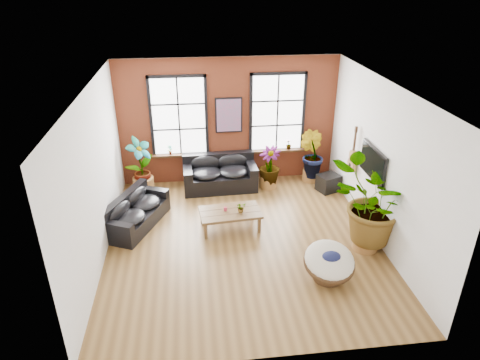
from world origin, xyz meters
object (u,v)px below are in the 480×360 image
Objects in this scene: sofa_left at (135,212)px; coffee_table at (230,213)px; sofa_back at (220,174)px; papasan_chair at (329,262)px.

sofa_left is 1.40× the size of coffee_table.
sofa_back is 1.92× the size of papasan_chair.
sofa_back is 4.59m from papasan_chair.
sofa_left reaches higher than coffee_table.
sofa_left is 1.95× the size of papasan_chair.
sofa_back reaches higher than sofa_left.
papasan_chair is (3.97, -2.48, 0.05)m from sofa_left.
sofa_back is at bearing -26.68° from sofa_left.
sofa_back reaches higher than papasan_chair.
sofa_left is at bearing -143.10° from sofa_back.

